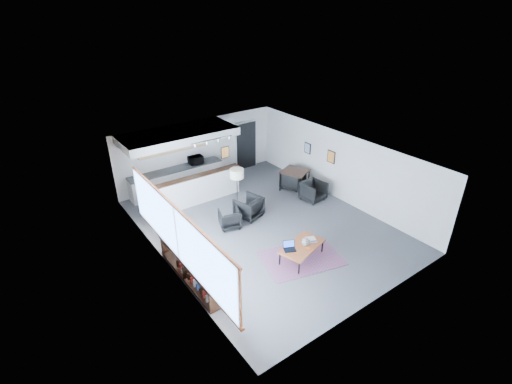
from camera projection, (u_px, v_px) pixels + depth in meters
room at (264, 191)px, 12.01m from camera, size 7.02×9.02×2.62m
window at (177, 235)px, 9.50m from camera, size 0.10×5.95×1.66m
console at (189, 270)px, 9.99m from camera, size 0.35×3.00×0.80m
kitchenette at (180, 161)px, 14.03m from camera, size 4.20×1.96×2.60m
doorway at (246, 145)px, 16.49m from camera, size 1.10×0.12×2.15m
track_light at (212, 140)px, 12.72m from camera, size 1.60×0.07×0.15m
wall_art_lower at (331, 157)px, 13.98m from camera, size 0.03×0.38×0.48m
wall_art_upper at (308, 148)px, 14.94m from camera, size 0.03×0.34×0.44m
kilim_rug at (301, 258)px, 10.99m from camera, size 2.59×2.07×0.01m
coffee_table at (302, 246)px, 10.79m from camera, size 1.57×1.12×0.46m
laptop at (289, 247)px, 10.61m from camera, size 0.42×0.39×0.24m
ceramic_pot at (306, 242)px, 10.72m from camera, size 0.25×0.25×0.25m
book_stack at (311, 240)px, 10.97m from camera, size 0.40×0.37×0.10m
coaster at (308, 248)px, 10.65m from camera, size 0.12×0.12×0.01m
armchair_left at (230, 218)px, 12.37m from camera, size 0.83×0.80×0.69m
armchair_right at (249, 206)px, 12.92m from camera, size 1.00×0.97×0.84m
floor_lamp at (237, 175)px, 12.71m from camera, size 0.59×0.59×1.69m
dining_table at (295, 172)px, 14.68m from camera, size 1.26×1.26×0.81m
dining_chair_near at (313, 192)px, 14.05m from camera, size 0.74×0.70×0.70m
dining_chair_far at (293, 179)px, 15.01m from camera, size 0.90×0.88×0.72m
microwave at (196, 159)px, 14.91m from camera, size 0.56×0.32×0.38m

